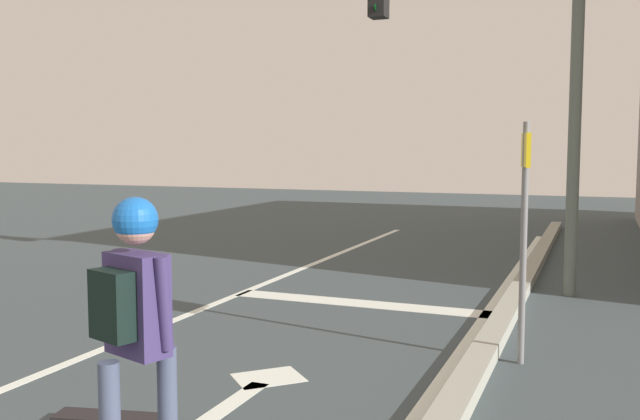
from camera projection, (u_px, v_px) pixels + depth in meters
lane_line_center at (140, 334)px, 7.25m from camera, size 0.12×20.00×0.01m
lane_line_curbside at (447, 371)px, 6.04m from camera, size 0.12×20.00×0.01m
stop_bar at (361, 303)px, 8.68m from camera, size 3.39×0.40×0.01m
lane_arrow_stem at (218, 413)px, 5.09m from camera, size 0.16×1.40×0.01m
lane_arrow_head at (269, 377)px, 5.87m from camera, size 0.71×0.71×0.01m
curb_strip at (476, 367)px, 5.94m from camera, size 0.24×24.00×0.14m
skater at (135, 310)px, 3.63m from camera, size 0.43×0.60×1.61m
spare_skateboard at (114, 418)px, 4.82m from camera, size 0.88×0.40×0.09m
traffic_signal_mast at (475, 42)px, 9.35m from camera, size 5.43×0.34×4.94m
street_sign_post at (524, 207)px, 6.14m from camera, size 0.13×0.44×2.18m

